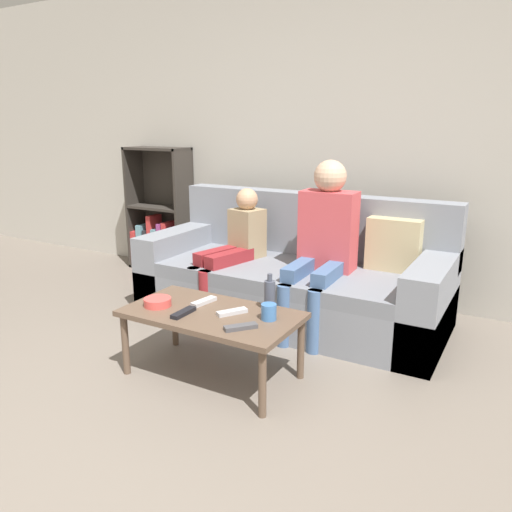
{
  "coord_description": "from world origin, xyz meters",
  "views": [
    {
      "loc": [
        1.57,
        -1.06,
        1.39
      ],
      "look_at": [
        0.09,
        1.54,
        0.59
      ],
      "focal_mm": 35.0,
      "sensor_mm": 36.0,
      "label": 1
    }
  ],
  "objects_px": {
    "bottle": "(270,295)",
    "tv_remote_2": "(183,313)",
    "couch": "(294,279)",
    "person_child": "(233,246)",
    "coffee_table": "(212,319)",
    "tv_remote_3": "(204,302)",
    "snack_bowl": "(158,302)",
    "bookshelf": "(162,226)",
    "person_adult": "(324,235)",
    "tv_remote_0": "(232,312)",
    "tv_remote_1": "(241,327)",
    "cup_near": "(269,312)"
  },
  "relations": [
    {
      "from": "person_child",
      "to": "tv_remote_3",
      "type": "bearing_deg",
      "value": -55.81
    },
    {
      "from": "coffee_table",
      "to": "tv_remote_1",
      "type": "bearing_deg",
      "value": -25.12
    },
    {
      "from": "bookshelf",
      "to": "bottle",
      "type": "distance_m",
      "value": 2.38
    },
    {
      "from": "person_adult",
      "to": "cup_near",
      "type": "height_order",
      "value": "person_adult"
    },
    {
      "from": "snack_bowl",
      "to": "bottle",
      "type": "relative_size",
      "value": 0.74
    },
    {
      "from": "bookshelf",
      "to": "bottle",
      "type": "relative_size",
      "value": 5.58
    },
    {
      "from": "cup_near",
      "to": "person_child",
      "type": "bearing_deg",
      "value": 131.48
    },
    {
      "from": "cup_near",
      "to": "snack_bowl",
      "type": "distance_m",
      "value": 0.66
    },
    {
      "from": "coffee_table",
      "to": "snack_bowl",
      "type": "distance_m",
      "value": 0.33
    },
    {
      "from": "couch",
      "to": "tv_remote_2",
      "type": "distance_m",
      "value": 1.17
    },
    {
      "from": "coffee_table",
      "to": "tv_remote_1",
      "type": "relative_size",
      "value": 5.99
    },
    {
      "from": "cup_near",
      "to": "tv_remote_2",
      "type": "distance_m",
      "value": 0.47
    },
    {
      "from": "tv_remote_3",
      "to": "snack_bowl",
      "type": "bearing_deg",
      "value": -132.69
    },
    {
      "from": "tv_remote_2",
      "to": "tv_remote_3",
      "type": "height_order",
      "value": "same"
    },
    {
      "from": "tv_remote_0",
      "to": "tv_remote_1",
      "type": "xyz_separation_m",
      "value": [
        0.15,
        -0.15,
        0.0
      ]
    },
    {
      "from": "bottle",
      "to": "tv_remote_2",
      "type": "bearing_deg",
      "value": -142.02
    },
    {
      "from": "bookshelf",
      "to": "tv_remote_1",
      "type": "distance_m",
      "value": 2.57
    },
    {
      "from": "coffee_table",
      "to": "person_adult",
      "type": "xyz_separation_m",
      "value": [
        0.26,
        0.96,
        0.32
      ]
    },
    {
      "from": "couch",
      "to": "tv_remote_2",
      "type": "xyz_separation_m",
      "value": [
        -0.11,
        -1.16,
        0.11
      ]
    },
    {
      "from": "snack_bowl",
      "to": "bottle",
      "type": "distance_m",
      "value": 0.64
    },
    {
      "from": "snack_bowl",
      "to": "person_adult",
      "type": "bearing_deg",
      "value": 60.61
    },
    {
      "from": "tv_remote_1",
      "to": "tv_remote_2",
      "type": "height_order",
      "value": "same"
    },
    {
      "from": "person_child",
      "to": "snack_bowl",
      "type": "height_order",
      "value": "person_child"
    },
    {
      "from": "bottle",
      "to": "coffee_table",
      "type": "bearing_deg",
      "value": -145.45
    },
    {
      "from": "coffee_table",
      "to": "tv_remote_3",
      "type": "height_order",
      "value": "tv_remote_3"
    },
    {
      "from": "person_child",
      "to": "tv_remote_2",
      "type": "xyz_separation_m",
      "value": [
        0.31,
        -1.01,
        -0.12
      ]
    },
    {
      "from": "bookshelf",
      "to": "snack_bowl",
      "type": "distance_m",
      "value": 2.13
    },
    {
      "from": "bottle",
      "to": "snack_bowl",
      "type": "bearing_deg",
      "value": -156.44
    },
    {
      "from": "tv_remote_1",
      "to": "tv_remote_2",
      "type": "distance_m",
      "value": 0.37
    },
    {
      "from": "coffee_table",
      "to": "snack_bowl",
      "type": "relative_size",
      "value": 6.22
    },
    {
      "from": "person_child",
      "to": "coffee_table",
      "type": "bearing_deg",
      "value": -51.52
    },
    {
      "from": "coffee_table",
      "to": "tv_remote_0",
      "type": "xyz_separation_m",
      "value": [
        0.12,
        0.03,
        0.05
      ]
    },
    {
      "from": "coffee_table",
      "to": "tv_remote_3",
      "type": "relative_size",
      "value": 5.49
    },
    {
      "from": "person_adult",
      "to": "snack_bowl",
      "type": "xyz_separation_m",
      "value": [
        -0.58,
        -1.03,
        -0.25
      ]
    },
    {
      "from": "person_adult",
      "to": "coffee_table",
      "type": "bearing_deg",
      "value": -106.92
    },
    {
      "from": "tv_remote_2",
      "to": "tv_remote_3",
      "type": "bearing_deg",
      "value": 91.82
    },
    {
      "from": "bookshelf",
      "to": "tv_remote_1",
      "type": "bearing_deg",
      "value": -41.3
    },
    {
      "from": "couch",
      "to": "tv_remote_1",
      "type": "distance_m",
      "value": 1.2
    },
    {
      "from": "tv_remote_3",
      "to": "bottle",
      "type": "distance_m",
      "value": 0.4
    },
    {
      "from": "person_adult",
      "to": "snack_bowl",
      "type": "height_order",
      "value": "person_adult"
    },
    {
      "from": "person_adult",
      "to": "tv_remote_0",
      "type": "bearing_deg",
      "value": -100.6
    },
    {
      "from": "tv_remote_2",
      "to": "tv_remote_3",
      "type": "distance_m",
      "value": 0.2
    },
    {
      "from": "bookshelf",
      "to": "coffee_table",
      "type": "distance_m",
      "value": 2.29
    },
    {
      "from": "bookshelf",
      "to": "tv_remote_0",
      "type": "height_order",
      "value": "bookshelf"
    },
    {
      "from": "bookshelf",
      "to": "cup_near",
      "type": "relative_size",
      "value": 13.6
    },
    {
      "from": "couch",
      "to": "person_child",
      "type": "distance_m",
      "value": 0.51
    },
    {
      "from": "tv_remote_3",
      "to": "person_child",
      "type": "bearing_deg",
      "value": 120.09
    },
    {
      "from": "person_adult",
      "to": "tv_remote_3",
      "type": "bearing_deg",
      "value": -114.93
    },
    {
      "from": "coffee_table",
      "to": "tv_remote_1",
      "type": "xyz_separation_m",
      "value": [
        0.26,
        -0.12,
        0.05
      ]
    },
    {
      "from": "bookshelf",
      "to": "tv_remote_0",
      "type": "distance_m",
      "value": 2.36
    }
  ]
}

